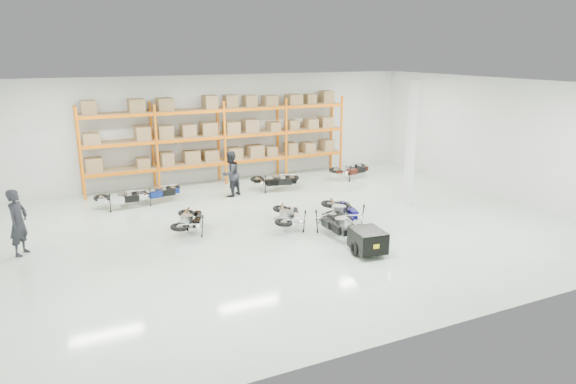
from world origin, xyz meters
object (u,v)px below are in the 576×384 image
trailer (368,240)px  moto_back_a (158,189)px  person_left (18,222)px  person_back (230,174)px  moto_back_b (121,195)px  moto_silver_left (289,213)px  moto_back_c (276,178)px  moto_back_d (351,167)px  moto_black_far_left (189,217)px  moto_touring_right (338,220)px  moto_blue_centre (343,208)px

trailer → moto_back_a: moto_back_a is taller
trailer → person_left: bearing=161.8°
person_back → moto_back_b: bearing=-33.8°
moto_silver_left → person_back: person_back is taller
moto_back_c → moto_back_d: (3.79, 0.35, -0.00)m
moto_black_far_left → person_left: 4.72m
moto_back_b → moto_back_c: (5.99, -0.14, 0.04)m
person_left → person_back: bearing=-37.4°
moto_black_far_left → moto_back_d: (8.24, 3.78, 0.03)m
moto_touring_right → trailer: 1.60m
moto_back_c → moto_back_d: 3.81m
moto_silver_left → moto_back_c: size_ratio=0.97×
moto_blue_centre → moto_touring_right: bearing=68.7°
moto_back_c → person_back: person_back is taller
moto_blue_centre → person_back: person_back is taller
moto_touring_right → person_back: 5.84m
trailer → moto_back_c: bearing=93.6°
moto_silver_left → moto_back_b: moto_silver_left is taller
moto_silver_left → moto_back_a: size_ratio=1.04×
moto_touring_right → moto_back_c: (0.45, 5.70, -0.01)m
moto_touring_right → person_left: 9.06m
moto_blue_centre → moto_touring_right: size_ratio=1.07×
moto_touring_right → moto_back_d: 7.39m
moto_back_b → person_back: person_back is taller
moto_touring_right → moto_back_c: 5.72m
moto_back_c → person_back: bearing=107.3°
moto_black_far_left → moto_back_b: 3.89m
moto_touring_right → moto_back_c: moto_touring_right is taller
moto_silver_left → moto_black_far_left: size_ratio=1.02×
moto_touring_right → moto_back_a: size_ratio=1.10×
moto_back_d → person_back: (-5.72, -0.41, 0.36)m
moto_blue_centre → person_left: (-9.37, 1.65, 0.36)m
trailer → moto_back_a: bearing=125.9°
trailer → person_left: (-8.69, 4.12, 0.52)m
moto_blue_centre → moto_back_d: size_ratio=1.10×
moto_back_d → person_left: bearing=94.8°
person_back → moto_back_a: bearing=-39.6°
moto_blue_centre → moto_back_d: 6.29m
moto_touring_right → trailer: size_ratio=1.02×
moto_blue_centre → moto_back_c: moto_blue_centre is taller
moto_silver_left → person_left: size_ratio=0.89×
moto_black_far_left → moto_back_c: bearing=-119.1°
person_back → moto_blue_centre: bearing=83.3°
moto_blue_centre → moto_back_c: 4.84m
moto_black_far_left → moto_back_a: 3.79m
trailer → person_back: person_back is taller
moto_back_b → moto_back_a: bearing=-80.2°
moto_blue_centre → person_back: size_ratio=1.06×
moto_back_d → moto_touring_right: bearing=134.5°
trailer → moto_back_c: (0.45, 7.30, 0.11)m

